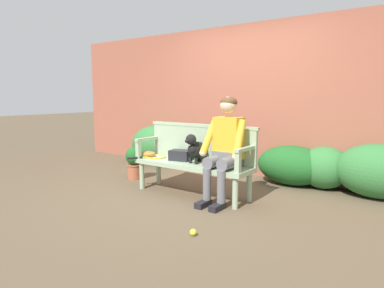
# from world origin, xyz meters

# --- Properties ---
(ground_plane) EXTENTS (40.00, 40.00, 0.00)m
(ground_plane) POSITION_xyz_m (0.00, 0.00, 0.00)
(ground_plane) COLOR brown
(brick_garden_fence) EXTENTS (8.00, 0.30, 2.48)m
(brick_garden_fence) POSITION_xyz_m (0.00, 1.70, 1.24)
(brick_garden_fence) COLOR #9E5642
(brick_garden_fence) RESTS_ON ground
(hedge_bush_far_right) EXTENTS (1.06, 0.69, 0.58)m
(hedge_bush_far_right) POSITION_xyz_m (0.89, 1.30, 0.29)
(hedge_bush_far_right) COLOR #1E5B23
(hedge_bush_far_right) RESTS_ON ground
(hedge_bush_mid_right) EXTENTS (1.13, 0.71, 0.75)m
(hedge_bush_mid_right) POSITION_xyz_m (-1.79, 1.29, 0.37)
(hedge_bush_mid_right) COLOR #337538
(hedge_bush_mid_right) RESTS_ON ground
(hedge_bush_mid_left) EXTENTS (0.70, 0.66, 0.60)m
(hedge_bush_mid_left) POSITION_xyz_m (1.33, 1.38, 0.30)
(hedge_bush_mid_left) COLOR #337538
(hedge_bush_mid_left) RESTS_ON ground
(hedge_bush_far_left) EXTENTS (1.06, 0.73, 0.71)m
(hedge_bush_far_left) POSITION_xyz_m (2.02, 1.30, 0.35)
(hedge_bush_far_left) COLOR #337538
(hedge_bush_far_left) RESTS_ON ground
(garden_bench) EXTENTS (1.67, 0.47, 0.44)m
(garden_bench) POSITION_xyz_m (0.00, 0.00, 0.38)
(garden_bench) COLOR #9EB793
(garden_bench) RESTS_ON ground
(bench_backrest) EXTENTS (1.71, 0.06, 0.50)m
(bench_backrest) POSITION_xyz_m (0.00, 0.21, 0.69)
(bench_backrest) COLOR #9EB793
(bench_backrest) RESTS_ON garden_bench
(bench_armrest_left_end) EXTENTS (0.06, 0.47, 0.28)m
(bench_armrest_left_end) POSITION_xyz_m (-0.80, -0.09, 0.64)
(bench_armrest_left_end) COLOR #9EB793
(bench_armrest_left_end) RESTS_ON garden_bench
(bench_armrest_right_end) EXTENTS (0.06, 0.47, 0.28)m
(bench_armrest_right_end) POSITION_xyz_m (0.80, -0.09, 0.64)
(bench_armrest_right_end) COLOR #9EB793
(bench_armrest_right_end) RESTS_ON garden_bench
(person_seated) EXTENTS (0.56, 0.64, 1.31)m
(person_seated) POSITION_xyz_m (0.51, -0.01, 0.71)
(person_seated) COLOR black
(person_seated) RESTS_ON ground
(dog_on_bench) EXTENTS (0.22, 0.39, 0.39)m
(dog_on_bench) POSITION_xyz_m (0.06, 0.01, 0.63)
(dog_on_bench) COLOR black
(dog_on_bench) RESTS_ON garden_bench
(tennis_racket) EXTENTS (0.43, 0.56, 0.03)m
(tennis_racket) POSITION_xyz_m (-0.66, -0.01, 0.45)
(tennis_racket) COLOR yellow
(tennis_racket) RESTS_ON garden_bench
(baseball_glove) EXTENTS (0.26, 0.23, 0.09)m
(baseball_glove) POSITION_xyz_m (-0.75, -0.04, 0.48)
(baseball_glove) COLOR #9E6B2D
(baseball_glove) RESTS_ON garden_bench
(sports_bag) EXTENTS (0.32, 0.26, 0.14)m
(sports_bag) POSITION_xyz_m (-0.23, 0.04, 0.51)
(sports_bag) COLOR #232328
(sports_bag) RESTS_ON garden_bench
(tennis_ball) EXTENTS (0.07, 0.07, 0.07)m
(tennis_ball) POSITION_xyz_m (0.82, -1.10, 0.03)
(tennis_ball) COLOR #CCDB33
(tennis_ball) RESTS_ON ground
(potted_plant) EXTENTS (0.27, 0.27, 0.52)m
(potted_plant) POSITION_xyz_m (-1.26, 0.17, 0.28)
(potted_plant) COLOR #A85B3D
(potted_plant) RESTS_ON ground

